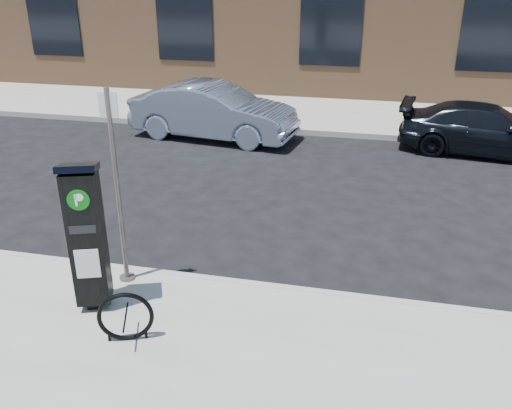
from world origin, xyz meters
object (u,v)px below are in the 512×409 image
(parking_kiosk, at_px, (87,236))
(car_dark, at_px, (486,130))
(bike_rack, at_px, (126,317))
(car_silver, at_px, (214,111))
(sign_pole, at_px, (118,191))

(parking_kiosk, distance_m, car_dark, 10.41)
(bike_rack, relative_size, car_silver, 0.15)
(bike_rack, xyz_separation_m, car_dark, (5.36, 9.00, 0.13))
(bike_rack, bearing_deg, sign_pole, 95.26)
(car_dark, bearing_deg, parking_kiosk, 151.74)
(bike_rack, distance_m, car_silver, 8.92)
(bike_rack, bearing_deg, car_dark, 38.97)
(parking_kiosk, height_order, bike_rack, parking_kiosk)
(parking_kiosk, distance_m, bike_rack, 1.17)
(sign_pole, distance_m, car_dark, 9.79)
(parking_kiosk, bearing_deg, car_dark, 34.36)
(parking_kiosk, relative_size, car_silver, 0.46)
(bike_rack, distance_m, car_dark, 10.48)
(parking_kiosk, relative_size, sign_pole, 0.74)
(car_silver, bearing_deg, sign_pole, -164.77)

